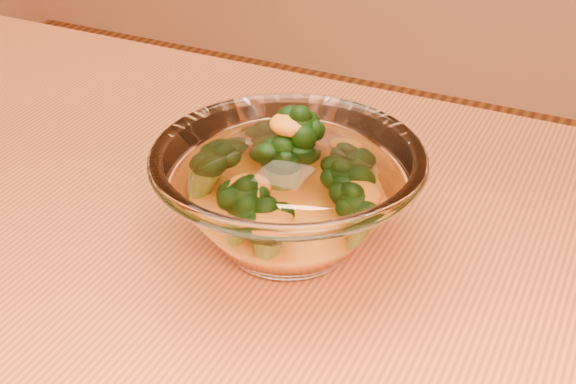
{
  "coord_description": "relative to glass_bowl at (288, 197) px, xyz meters",
  "views": [
    {
      "loc": [
        0.15,
        -0.32,
        1.1
      ],
      "look_at": [
        -0.05,
        0.11,
        0.8
      ],
      "focal_mm": 50.0,
      "sensor_mm": 36.0,
      "label": 1
    }
  ],
  "objects": [
    {
      "name": "broccoli_heap",
      "position": [
        -0.01,
        0.01,
        0.01
      ],
      "size": [
        0.13,
        0.12,
        0.08
      ],
      "color": "black",
      "rests_on": "cheese_sauce"
    },
    {
      "name": "cheese_sauce",
      "position": [
        -0.0,
        0.0,
        -0.02
      ],
      "size": [
        0.1,
        0.1,
        0.03
      ],
      "primitive_type": "ellipsoid",
      "color": "orange",
      "rests_on": "glass_bowl"
    },
    {
      "name": "glass_bowl",
      "position": [
        0.0,
        0.0,
        0.0
      ],
      "size": [
        0.19,
        0.19,
        0.08
      ],
      "color": "white",
      "rests_on": "table"
    }
  ]
}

